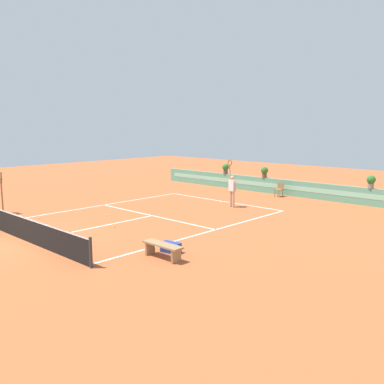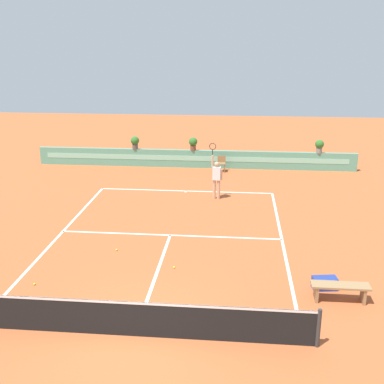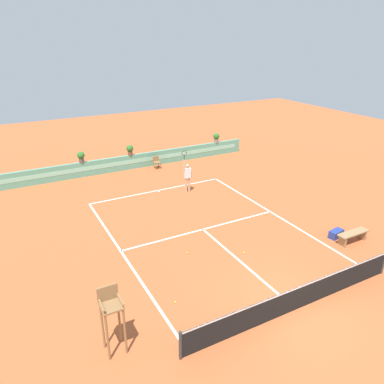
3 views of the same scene
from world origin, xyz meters
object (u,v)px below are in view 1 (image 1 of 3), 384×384
ball_kid_chair (280,189)px  bench_courtside (163,248)px  potted_plant_left (226,168)px  potted_plant_centre (265,171)px  tennis_ball_near_baseline (114,226)px  tennis_ball_by_sideline (107,215)px  gear_bag (171,247)px  tennis_player (232,188)px  tennis_ball_mid_court (39,218)px  potted_plant_far_right (371,181)px

ball_kid_chair → bench_courtside: bearing=-74.3°
potted_plant_left → potted_plant_centre: 3.32m
tennis_ball_near_baseline → tennis_ball_by_sideline: bearing=152.1°
tennis_ball_near_baseline → bench_courtside: bearing=-17.7°
potted_plant_left → potted_plant_centre: bearing=0.0°
ball_kid_chair → potted_plant_left: bearing=171.6°
gear_bag → tennis_player: size_ratio=0.27×
tennis_player → tennis_ball_mid_court: 10.02m
ball_kid_chair → potted_plant_centre: 2.02m
tennis_player → potted_plant_centre: 5.74m
tennis_player → tennis_ball_near_baseline: bearing=-98.0°
ball_kid_chair → tennis_ball_near_baseline: 11.99m
tennis_ball_mid_court → tennis_ball_by_sideline: bearing=55.0°
potted_plant_centre → tennis_player: bearing=-74.1°
tennis_ball_near_baseline → potted_plant_far_right: bearing=63.2°
gear_bag → potted_plant_centre: bearing=110.7°
bench_courtside → tennis_ball_by_sideline: size_ratio=23.53×
tennis_player → potted_plant_far_right: tennis_player is taller
gear_bag → tennis_player: (-3.54, 8.03, 0.87)m
tennis_ball_mid_court → tennis_ball_near_baseline: bearing=20.4°
ball_kid_chair → potted_plant_far_right: (5.32, 0.73, 0.93)m
ball_kid_chair → bench_courtside: ball_kid_chair is taller
bench_courtside → tennis_player: bearing=113.8°
bench_courtside → tennis_player: size_ratio=0.62×
bench_courtside → tennis_player: (-3.84, 8.69, 0.67)m
tennis_player → tennis_ball_near_baseline: tennis_player is taller
ball_kid_chair → potted_plant_far_right: potted_plant_far_right is taller
tennis_ball_near_baseline → potted_plant_centre: 12.75m
ball_kid_chair → tennis_ball_by_sideline: 11.27m
bench_courtside → potted_plant_left: 16.70m
potted_plant_far_right → potted_plant_centre: (-6.96, 0.00, 0.00)m
tennis_ball_mid_court → potted_plant_left: bearing=89.6°
tennis_ball_near_baseline → potted_plant_far_right: size_ratio=0.09×
potted_plant_far_right → potted_plant_centre: 6.96m
bench_courtside → tennis_ball_by_sideline: bench_courtside is taller
potted_plant_far_right → ball_kid_chair: bearing=-172.2°
tennis_ball_by_sideline → potted_plant_far_right: potted_plant_far_right is taller
ball_kid_chair → tennis_ball_by_sideline: size_ratio=12.50×
ball_kid_chair → gear_bag: 13.28m
gear_bag → tennis_player: tennis_player is taller
tennis_player → gear_bag: bearing=-66.2°
potted_plant_centre → bench_courtside: bearing=-69.1°
ball_kid_chair → tennis_player: 4.81m
bench_courtside → tennis_ball_mid_court: size_ratio=23.53×
potted_plant_far_right → bench_courtside: bearing=-96.2°
bench_courtside → potted_plant_left: (-8.73, 14.21, 1.04)m
gear_bag → potted_plant_centre: (-5.11, 13.54, 1.23)m
tennis_player → tennis_ball_by_sideline: (-3.16, -6.01, -1.02)m
potted_plant_far_right → potted_plant_centre: bearing=180.0°
tennis_ball_by_sideline → potted_plant_left: potted_plant_left is taller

